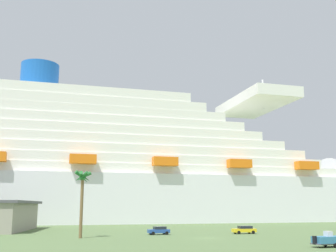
% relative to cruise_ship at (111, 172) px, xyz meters
% --- Properties ---
extents(ground_plane, '(600.00, 600.00, 0.00)m').
position_rel_cruise_ship_xyz_m(ground_plane, '(12.43, -45.14, -17.28)').
color(ground_plane, '#567042').
extents(cruise_ship, '(224.93, 49.69, 63.77)m').
position_rel_cruise_ship_xyz_m(cruise_ship, '(0.00, 0.00, 0.00)').
color(cruise_ship, white).
rests_on(cruise_ship, ground_plane).
extents(small_boat_on_trailer, '(7.33, 2.86, 2.15)m').
position_rel_cruise_ship_xyz_m(small_boat_on_trailer, '(25.24, -94.29, -16.31)').
color(small_boat_on_trailer, '#595960').
rests_on(small_boat_on_trailer, ground_plane).
extents(palm_tree, '(3.27, 3.05, 11.90)m').
position_rel_cruise_ship_xyz_m(palm_tree, '(-9.48, -71.01, -7.91)').
color(palm_tree, brown).
rests_on(palm_tree, ground_plane).
extents(parked_car_yellow_taxi, '(4.86, 2.28, 1.58)m').
position_rel_cruise_ship_xyz_m(parked_car_yellow_taxi, '(23.20, -65.68, -16.44)').
color(parked_car_yellow_taxi, yellow).
rests_on(parked_car_yellow_taxi, ground_plane).
extents(parked_car_blue_suv, '(4.40, 2.42, 1.58)m').
position_rel_cruise_ship_xyz_m(parked_car_blue_suv, '(5.69, -64.74, -16.45)').
color(parked_car_blue_suv, '#264C99').
rests_on(parked_car_blue_suv, ground_plane).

